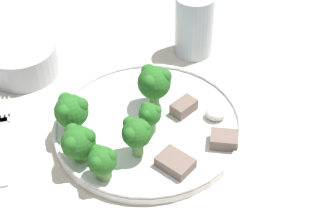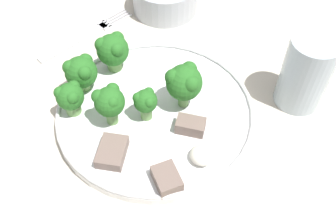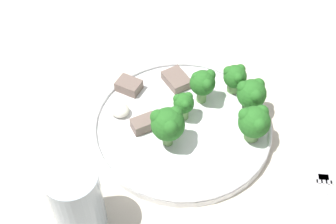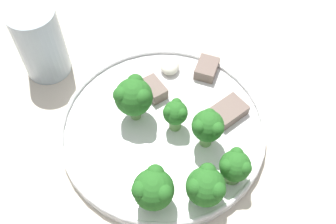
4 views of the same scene
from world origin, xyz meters
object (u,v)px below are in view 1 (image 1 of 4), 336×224
at_px(fork, 2,138).
at_px(drinking_glass, 194,28).
at_px(cream_bowl, 23,61).
at_px(dinner_plate, 148,125).

relative_size(fork, drinking_glass, 1.69).
bearing_deg(fork, drinking_glass, 33.34).
relative_size(cream_bowl, drinking_glass, 1.05).
xyz_separation_m(cream_bowl, drinking_glass, (0.30, 0.04, 0.02)).
distance_m(dinner_plate, drinking_glass, 0.22).
bearing_deg(drinking_glass, dinner_plate, -114.60).
xyz_separation_m(dinner_plate, fork, (-0.22, -0.01, -0.01)).
bearing_deg(dinner_plate, fork, -178.16).
bearing_deg(dinner_plate, cream_bowl, 143.80).
height_order(fork, cream_bowl, cream_bowl).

